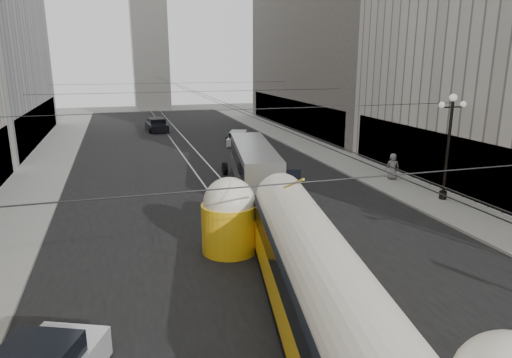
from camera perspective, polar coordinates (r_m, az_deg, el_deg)
road at (r=38.26m, az=-7.20°, el=1.84°), size 20.00×85.00×0.02m
sidewalk_left at (r=41.59m, az=-24.58°, el=1.75°), size 4.00×72.00×0.15m
sidewalk_right at (r=44.98m, az=7.28°, el=3.86°), size 4.00×72.00×0.15m
rail_left at (r=38.14m, az=-8.31°, el=1.76°), size 0.12×85.00×0.04m
rail_right at (r=38.38m, az=-6.09°, el=1.91°), size 0.12×85.00×0.04m
distant_tower at (r=84.79m, az=-13.34°, el=18.73°), size 6.00×6.00×31.36m
lamppost_right_mid at (r=29.50m, az=22.94°, el=4.39°), size 1.86×0.44×6.37m
catenary at (r=36.43m, az=-7.03°, el=10.57°), size 25.00×72.00×0.23m
streetcar at (r=15.01m, az=7.25°, el=-12.04°), size 4.89×15.72×3.49m
city_bus at (r=31.00m, az=-0.27°, el=1.89°), size 4.24×11.54×2.86m
sedan_white_far at (r=46.89m, az=-2.26°, el=5.08°), size 3.26×4.66×1.36m
sedan_dark_far at (r=57.16m, az=-12.33°, el=6.59°), size 2.52×5.15×1.57m
pedestrian_sidewalk_right at (r=33.86m, az=16.70°, el=1.52°), size 1.05×0.87×1.86m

